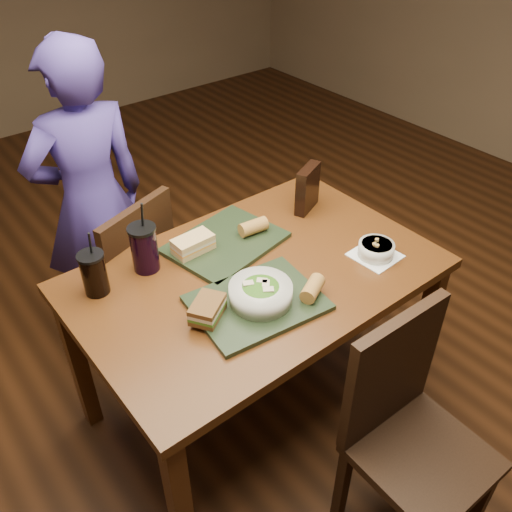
# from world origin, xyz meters

# --- Properties ---
(ground) EXTENTS (6.00, 6.00, 0.00)m
(ground) POSITION_xyz_m (0.00, 0.00, 0.00)
(ground) COLOR #381C0B
(ground) RESTS_ON ground
(dining_table) EXTENTS (1.30, 0.85, 0.75)m
(dining_table) POSITION_xyz_m (0.00, 0.00, 0.66)
(dining_table) COLOR #502A10
(dining_table) RESTS_ON ground
(chair_near) EXTENTS (0.40, 0.40, 0.90)m
(chair_near) POSITION_xyz_m (0.08, -0.67, 0.50)
(chair_near) COLOR black
(chair_near) RESTS_ON ground
(chair_far) EXTENTS (0.49, 0.50, 0.88)m
(chair_far) POSITION_xyz_m (-0.23, 0.55, 0.49)
(chair_far) COLOR black
(chair_far) RESTS_ON ground
(diner) EXTENTS (0.54, 0.36, 1.45)m
(diner) POSITION_xyz_m (-0.24, 0.87, 0.72)
(diner) COLOR #413084
(diner) RESTS_ON ground
(tray_near) EXTENTS (0.45, 0.37, 0.02)m
(tray_near) POSITION_xyz_m (-0.11, -0.14, 0.76)
(tray_near) COLOR black
(tray_near) RESTS_ON dining_table
(tray_far) EXTENTS (0.47, 0.39, 0.02)m
(tray_far) POSITION_xyz_m (0.01, 0.20, 0.76)
(tray_far) COLOR black
(tray_far) RESTS_ON dining_table
(salad_bowl) EXTENTS (0.21, 0.21, 0.07)m
(salad_bowl) POSITION_xyz_m (-0.10, -0.15, 0.80)
(salad_bowl) COLOR silver
(salad_bowl) RESTS_ON tray_near
(soup_bowl) EXTENTS (0.17, 0.17, 0.07)m
(soup_bowl) POSITION_xyz_m (0.41, -0.21, 0.78)
(soup_bowl) COLOR white
(soup_bowl) RESTS_ON dining_table
(sandwich_near) EXTENTS (0.15, 0.14, 0.06)m
(sandwich_near) POSITION_xyz_m (-0.28, -0.10, 0.80)
(sandwich_near) COLOR #593819
(sandwich_near) RESTS_ON tray_near
(sandwich_far) EXTENTS (0.15, 0.09, 0.06)m
(sandwich_far) POSITION_xyz_m (-0.12, 0.23, 0.80)
(sandwich_far) COLOR tan
(sandwich_far) RESTS_ON tray_far
(baguette_near) EXTENTS (0.12, 0.10, 0.05)m
(baguette_near) POSITION_xyz_m (0.06, -0.23, 0.80)
(baguette_near) COLOR #AD7533
(baguette_near) RESTS_ON tray_near
(baguette_far) EXTENTS (0.12, 0.07, 0.06)m
(baguette_far) POSITION_xyz_m (0.13, 0.18, 0.80)
(baguette_far) COLOR #AD7533
(baguette_far) RESTS_ON tray_far
(cup_cola) EXTENTS (0.09, 0.09, 0.25)m
(cup_cola) POSITION_xyz_m (-0.50, 0.26, 0.83)
(cup_cola) COLOR black
(cup_cola) RESTS_ON dining_table
(cup_berry) EXTENTS (0.10, 0.10, 0.28)m
(cup_berry) POSITION_xyz_m (-0.30, 0.26, 0.84)
(cup_berry) COLOR black
(cup_berry) RESTS_ON dining_table
(chip_bag) EXTENTS (0.15, 0.10, 0.19)m
(chip_bag) POSITION_xyz_m (0.43, 0.20, 0.85)
(chip_bag) COLOR black
(chip_bag) RESTS_ON dining_table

